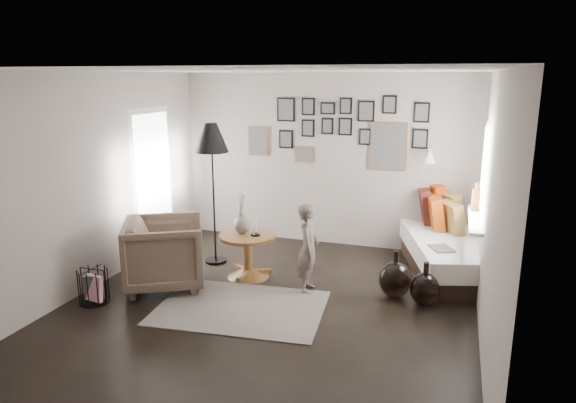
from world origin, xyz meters
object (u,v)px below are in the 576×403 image
(floor_lamp, at_px, (212,143))
(child, at_px, (308,248))
(pedestal_table, at_px, (248,257))
(demijohn_large, at_px, (395,279))
(armchair, at_px, (165,253))
(vase, at_px, (242,222))
(magazine_basket, at_px, (93,286))
(demijohn_small, at_px, (425,289))
(daybed, at_px, (446,245))

(floor_lamp, relative_size, child, 1.79)
(pedestal_table, bearing_deg, floor_lamp, 150.47)
(demijohn_large, bearing_deg, armchair, -168.62)
(vase, xyz_separation_m, armchair, (-0.77, -0.62, -0.30))
(vase, distance_m, demijohn_large, 2.03)
(pedestal_table, height_order, armchair, armchair)
(vase, bearing_deg, pedestal_table, -14.04)
(vase, height_order, floor_lamp, floor_lamp)
(magazine_basket, bearing_deg, armchair, 51.68)
(pedestal_table, distance_m, demijohn_small, 2.24)
(pedestal_table, xyz_separation_m, daybed, (2.43, 1.12, 0.07))
(vase, distance_m, daybed, 2.77)
(daybed, distance_m, armchair, 3.70)
(vase, xyz_separation_m, daybed, (2.51, 1.10, -0.40))
(daybed, height_order, floor_lamp, floor_lamp)
(floor_lamp, bearing_deg, demijohn_small, -10.52)
(armchair, xyz_separation_m, demijohn_large, (2.74, 0.55, -0.21))
(magazine_basket, bearing_deg, pedestal_table, 42.70)
(magazine_basket, bearing_deg, floor_lamp, 65.77)
(armchair, relative_size, demijohn_small, 1.82)
(armchair, relative_size, floor_lamp, 0.48)
(pedestal_table, xyz_separation_m, floor_lamp, (-0.65, 0.37, 1.41))
(child, bearing_deg, pedestal_table, 68.53)
(pedestal_table, distance_m, vase, 0.47)
(daybed, relative_size, demijohn_large, 4.04)
(vase, bearing_deg, floor_lamp, 148.57)
(vase, relative_size, child, 0.48)
(demijohn_large, bearing_deg, pedestal_table, 178.51)
(daybed, bearing_deg, child, -156.65)
(demijohn_large, relative_size, child, 0.52)
(daybed, bearing_deg, demijohn_large, -131.29)
(vase, height_order, child, vase)
(daybed, bearing_deg, pedestal_table, -171.65)
(pedestal_table, height_order, demijohn_large, pedestal_table)
(vase, distance_m, floor_lamp, 1.15)
(floor_lamp, height_order, demijohn_small, floor_lamp)
(armchair, distance_m, magazine_basket, 0.90)
(magazine_basket, height_order, demijohn_large, demijohn_large)
(demijohn_large, relative_size, demijohn_small, 1.10)
(demijohn_small, distance_m, child, 1.42)
(floor_lamp, height_order, child, floor_lamp)
(pedestal_table, bearing_deg, vase, 165.96)
(demijohn_small, bearing_deg, child, -179.33)
(demijohn_small, height_order, child, child)
(vase, distance_m, demijohn_small, 2.39)
(magazine_basket, height_order, child, child)
(armchair, height_order, demijohn_large, armchair)
(demijohn_large, xyz_separation_m, demijohn_small, (0.35, -0.12, -0.02))
(daybed, bearing_deg, armchair, -168.71)
(vase, bearing_deg, magazine_basket, -135.16)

